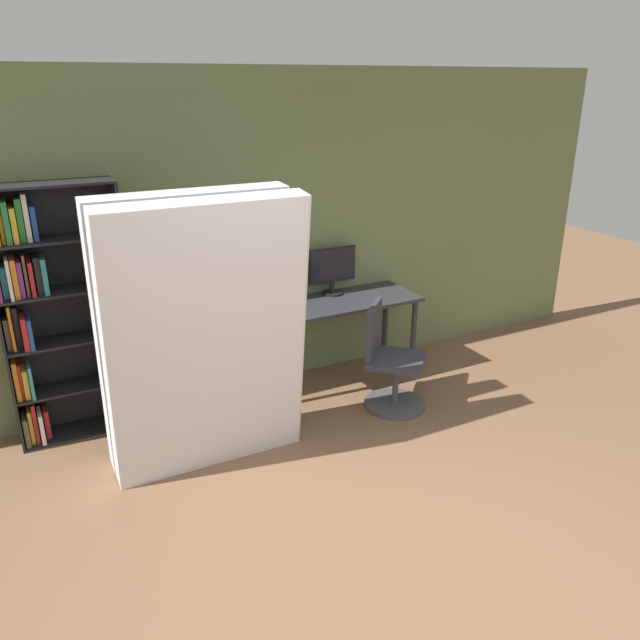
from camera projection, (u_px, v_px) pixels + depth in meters
name	position (u px, v px, depth m)	size (l,w,h in m)	color
ground_plane	(418.00, 614.00, 3.23)	(16.00, 16.00, 0.00)	brown
wall_back	(220.00, 240.00, 5.15)	(8.00, 0.06, 2.70)	#6B7A4C
desk	(343.00, 311.00, 5.55)	(1.35, 0.59, 0.77)	#2D2D33
monitor	(332.00, 268.00, 5.58)	(0.47, 0.19, 0.43)	black
office_chair	(390.00, 367.00, 5.18)	(0.62, 0.62, 0.90)	#4C4C51
bookshelf	(48.00, 311.00, 4.55)	(0.90, 0.32, 1.93)	black
mattress_near	(209.00, 342.00, 4.12)	(1.33, 0.41, 1.93)	silver
mattress_far	(197.00, 328.00, 4.35)	(1.33, 0.31, 1.93)	silver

